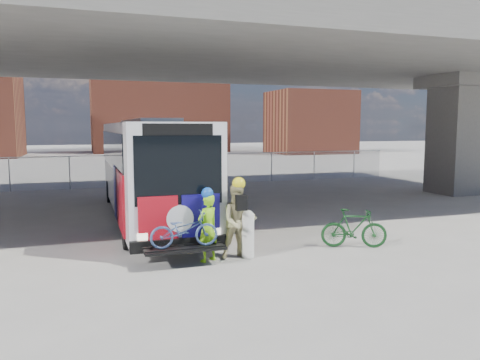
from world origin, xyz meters
name	(u,v)px	position (x,y,z in m)	size (l,w,h in m)	color
ground	(217,227)	(0.00, 0.00, 0.00)	(160.00, 160.00, 0.00)	#9E9991
bus	(147,162)	(-2.00, 2.41, 2.11)	(2.67, 12.90, 3.69)	silver
overpass	(189,50)	(0.00, 4.00, 6.54)	(40.00, 16.00, 7.95)	#605E59
chainlink_fence	(160,161)	(0.00, 12.00, 1.42)	(30.00, 0.06, 30.00)	gray
brick_buildings	(125,112)	(1.23, 48.23, 5.42)	(54.00, 22.00, 12.00)	brown
smokestack	(206,67)	(14.00, 55.00, 12.50)	(2.20, 2.20, 25.00)	brown
bollard	(248,232)	(-0.26, -3.92, 0.68)	(0.33, 0.33, 1.26)	white
cyclist_hivis	(208,226)	(-1.34, -3.92, 0.92)	(0.76, 0.68, 1.91)	#8FE718
cyclist_tan	(239,220)	(-0.51, -3.92, 1.01)	(0.95, 0.74, 2.14)	tan
bike_parked	(354,228)	(2.95, -3.92, 0.56)	(0.52, 1.86, 1.12)	#143F1A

